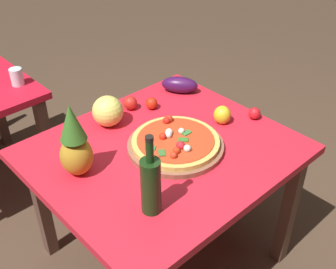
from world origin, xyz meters
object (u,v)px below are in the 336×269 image
at_px(pineapple_left, 75,144).
at_px(tomato_by_bottle, 152,103).
at_px(bell_pepper, 222,115).
at_px(tomato_near_board, 254,113).
at_px(pizza, 175,141).
at_px(display_table, 163,163).
at_px(drinking_glass_water, 17,77).
at_px(melon, 108,111).
at_px(pizza_board, 176,146).
at_px(wine_bottle, 151,184).
at_px(tomato_beside_pepper, 130,103).
at_px(eggplant, 180,85).

distance_m(pineapple_left, tomato_by_bottle, 0.60).
bearing_deg(bell_pepper, tomato_near_board, -30.87).
bearing_deg(pineapple_left, pizza, -20.30).
bearing_deg(display_table, drinking_glass_water, 101.09).
bearing_deg(melon, pizza_board, -74.00).
relative_size(wine_bottle, tomato_by_bottle, 5.45).
distance_m(pizza_board, tomato_beside_pepper, 0.41).
distance_m(eggplant, tomato_near_board, 0.46).
xyz_separation_m(wine_bottle, bell_pepper, (0.65, 0.22, -0.08)).
relative_size(tomato_beside_pepper, drinking_glass_water, 0.72).
bearing_deg(tomato_beside_pepper, drinking_glass_water, 115.30).
distance_m(display_table, melon, 0.37).
distance_m(melon, eggplant, 0.48).
bearing_deg(tomato_by_bottle, display_table, -122.38).
height_order(pineapple_left, tomato_near_board, pineapple_left).
relative_size(display_table, tomato_near_board, 18.42).
relative_size(bell_pepper, tomato_near_board, 1.54).
xyz_separation_m(eggplant, tomato_beside_pepper, (-0.31, 0.04, -0.01)).
height_order(pizza, drinking_glass_water, drinking_glass_water).
height_order(pineapple_left, bell_pepper, pineapple_left).
distance_m(pizza, wine_bottle, 0.41).
distance_m(display_table, drinking_glass_water, 1.04).
relative_size(pizza_board, bell_pepper, 4.66).
distance_m(wine_bottle, eggplant, 0.92).
distance_m(wine_bottle, melon, 0.63).
bearing_deg(bell_pepper, pineapple_left, 168.04).
height_order(tomato_by_bottle, tomato_beside_pepper, tomato_beside_pepper).
height_order(eggplant, tomato_beside_pepper, eggplant).
distance_m(bell_pepper, tomato_beside_pepper, 0.48).
relative_size(pineapple_left, tomato_beside_pepper, 4.64).
distance_m(tomato_near_board, drinking_glass_water, 1.34).
xyz_separation_m(wine_bottle, tomato_near_board, (0.79, 0.13, -0.10)).
relative_size(display_table, bell_pepper, 11.94).
bearing_deg(tomato_near_board, bell_pepper, 149.13).
bearing_deg(wine_bottle, tomato_near_board, 9.39).
xyz_separation_m(bell_pepper, tomato_near_board, (0.15, -0.09, -0.01)).
distance_m(pineapple_left, drinking_glass_water, 0.92).
bearing_deg(display_table, melon, 100.68).
relative_size(bell_pepper, drinking_glass_water, 0.95).
xyz_separation_m(pizza, pineapple_left, (-0.41, 0.15, 0.11)).
distance_m(eggplant, drinking_glass_water, 0.92).
distance_m(pizza_board, drinking_glass_water, 1.08).
relative_size(bell_pepper, tomato_beside_pepper, 1.32).
distance_m(pineapple_left, eggplant, 0.82).
relative_size(pizza_board, eggplant, 2.18).
height_order(bell_pepper, tomato_beside_pepper, bell_pepper).
distance_m(pizza, drinking_glass_water, 1.08).
bearing_deg(wine_bottle, eggplant, 39.30).
bearing_deg(pizza, pizza_board, -88.03).
bearing_deg(melon, pizza, -73.93).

